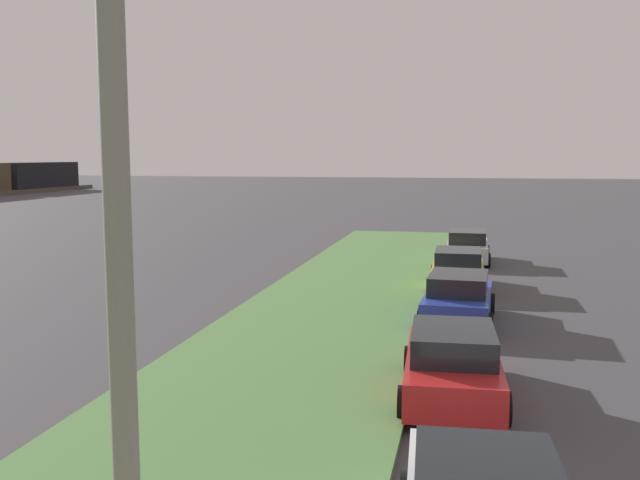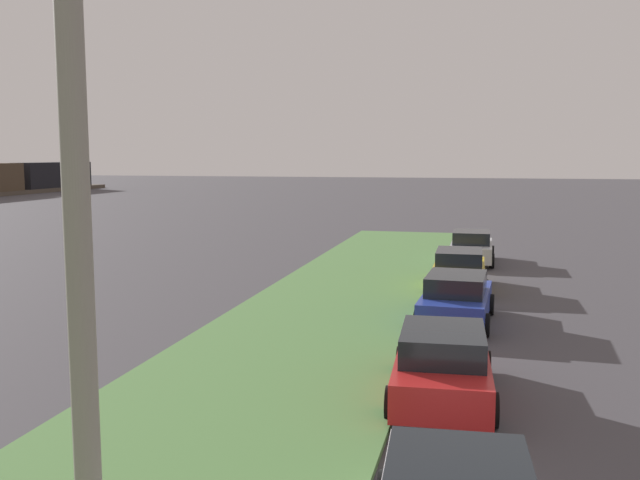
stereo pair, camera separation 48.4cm
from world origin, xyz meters
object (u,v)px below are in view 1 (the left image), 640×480
(parked_car_yellow, at_px, (458,270))
(parked_car_silver, at_px, (467,247))
(parked_car_red, at_px, (452,364))
(streetlight, at_px, (157,209))
(parked_car_blue, at_px, (458,298))

(parked_car_yellow, bearing_deg, parked_car_silver, -3.29)
(parked_car_red, height_order, parked_car_silver, same)
(parked_car_red, distance_m, parked_car_yellow, 11.72)
(parked_car_yellow, bearing_deg, streetlight, 172.96)
(parked_car_blue, bearing_deg, parked_car_red, -177.14)
(parked_car_yellow, relative_size, parked_car_silver, 1.00)
(parked_car_red, relative_size, parked_car_yellow, 1.01)
(parked_car_yellow, bearing_deg, parked_car_red, 179.92)
(parked_car_blue, height_order, streetlight, streetlight)
(streetlight, bearing_deg, parked_car_blue, -9.12)
(parked_car_blue, distance_m, parked_car_yellow, 5.23)
(parked_car_yellow, xyz_separation_m, parked_car_silver, (6.56, -0.31, 0.00))
(parked_car_silver, bearing_deg, streetlight, 174.78)
(parked_car_red, relative_size, parked_car_blue, 1.00)
(parked_car_blue, relative_size, parked_car_yellow, 1.02)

